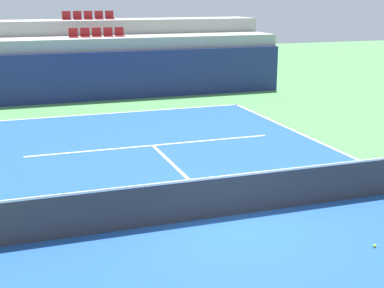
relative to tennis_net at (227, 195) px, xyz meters
name	(u,v)px	position (x,y,z in m)	size (l,w,h in m)	color
ground_plane	(227,216)	(0.00, 0.00, -0.51)	(80.00, 80.00, 0.00)	#4C8C4C
court_surface	(227,216)	(0.00, 0.00, -0.50)	(11.00, 24.00, 0.01)	#1E4C99
baseline_far	(118,113)	(0.00, 11.95, -0.50)	(11.00, 0.10, 0.00)	white
service_line_far	(153,145)	(0.00, 6.40, -0.50)	(8.26, 0.10, 0.00)	white
centre_service_line	(183,174)	(0.00, 3.20, -0.50)	(0.10, 6.40, 0.00)	white
back_wall	(104,76)	(0.00, 15.07, 0.63)	(18.05, 0.30, 2.27)	navy
stands_tier_lower	(99,67)	(0.00, 16.42, 0.92)	(18.05, 2.40, 2.86)	#9E9E99
stands_tier_upper	(91,54)	(0.00, 18.82, 1.28)	(18.05, 2.40, 3.58)	#9E9E99
seating_row_lower	(97,34)	(0.00, 16.52, 2.48)	(2.68, 0.44, 0.44)	maroon
seating_row_upper	(88,17)	(0.00, 18.92, 3.20)	(2.68, 0.44, 0.44)	maroon
tennis_net	(227,195)	(0.00, 0.00, 0.00)	(11.08, 0.08, 1.07)	black
tennis_ball_0	(375,246)	(2.16, -2.45, -0.47)	(0.07, 0.07, 0.07)	#CCE033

